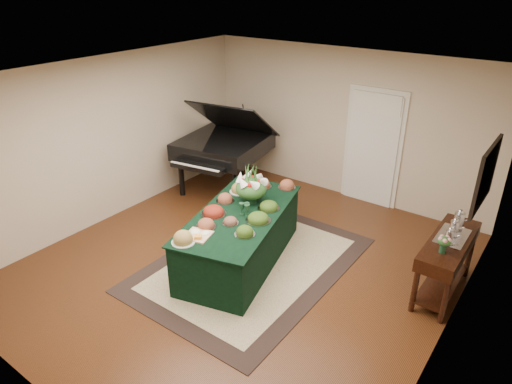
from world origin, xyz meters
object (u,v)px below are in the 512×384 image
Objects in this scene: floral_centerpiece at (251,185)px; grand_piano at (224,145)px; buffet_table at (240,237)px; mahogany_sideboard at (448,252)px.

grand_piano reaches higher than floral_centerpiece.
buffet_table is 5.32× the size of floral_centerpiece.
mahogany_sideboard is (2.66, 0.61, -0.44)m from floral_centerpiece.
floral_centerpiece is at bearing -39.69° from grand_piano.
mahogany_sideboard is (2.59, 0.98, 0.23)m from buffet_table.
mahogany_sideboard is (4.36, -0.80, -0.26)m from grand_piano.
mahogany_sideboard is at bearing 20.82° from buffet_table.
grand_piano is 4.44m from mahogany_sideboard.
mahogany_sideboard reaches higher than buffet_table.
mahogany_sideboard is at bearing -10.35° from grand_piano.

